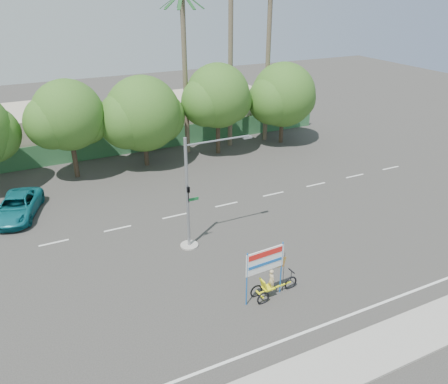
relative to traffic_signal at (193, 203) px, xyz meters
name	(u,v)px	position (x,y,z in m)	size (l,w,h in m)	color
ground	(257,270)	(2.20, -3.98, -2.92)	(120.00, 120.00, 0.00)	#33302D
sidewalk_near	(344,364)	(2.20, -11.48, -2.86)	(50.00, 2.40, 0.12)	gray
fence	(146,141)	(2.20, 17.52, -1.92)	(38.00, 0.08, 2.00)	#336B3D
building_left	(28,132)	(-7.80, 22.02, -0.92)	(12.00, 8.00, 4.00)	#BBAB95
building_right	(204,112)	(10.20, 22.02, -1.12)	(14.00, 8.00, 3.60)	#BBAB95
tree_left	(68,118)	(-4.85, 14.02, 2.14)	(6.66, 5.60, 8.07)	#473828
tree_center	(142,116)	(1.14, 14.02, 1.55)	(7.62, 6.40, 7.85)	#473828
tree_right	(217,98)	(8.15, 14.02, 2.32)	(6.90, 5.80, 8.36)	#473828
tree_far_right	(283,97)	(15.15, 14.02, 1.73)	(7.38, 6.20, 7.94)	#473828
palm_tall	(231,34)	(10.20, 15.52, 7.55)	(3.73, 3.79, 17.45)	#70604C
palm_mid	(269,44)	(14.20, 15.52, 6.48)	(3.73, 3.79, 15.45)	#70604C
palm_short	(184,56)	(5.70, 15.52, 5.94)	(3.73, 3.79, 14.45)	#70604C
traffic_signal	(193,203)	(0.00, 0.00, 0.00)	(4.72, 1.10, 7.00)	gray
trike_billboard	(269,277)	(1.60, -6.23, -1.66)	(3.19, 0.76, 3.13)	black
pickup_truck	(17,207)	(-9.57, 8.69, -2.17)	(2.48, 5.37, 1.49)	#106974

